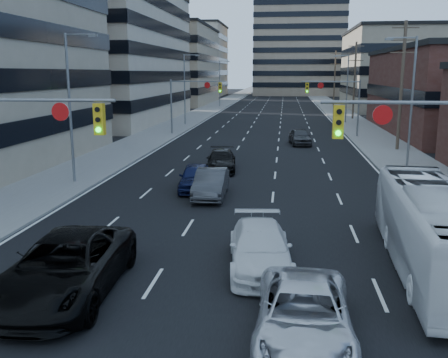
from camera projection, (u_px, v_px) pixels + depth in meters
name	position (u px, v px, depth m)	size (l,w,h in m)	color
road_surface	(277.00, 97.00, 136.45)	(18.00, 300.00, 0.02)	black
sidewalk_left	(235.00, 97.00, 137.79)	(5.00, 300.00, 0.15)	slate
sidewalk_right	(319.00, 97.00, 135.08)	(5.00, 300.00, 0.15)	slate
office_left_mid	(73.00, 19.00, 68.74)	(26.00, 34.00, 28.00)	#ADA089
office_left_far	(164.00, 66.00, 108.48)	(20.00, 30.00, 16.00)	gray
office_right_far	(410.00, 71.00, 91.27)	(22.00, 28.00, 14.00)	gray
bg_block_left	(183.00, 61.00, 147.35)	(24.00, 24.00, 20.00)	#ADA089
bg_block_right	(399.00, 75.00, 131.42)	(22.00, 22.00, 12.00)	gray
signal_near_left	(11.00, 141.00, 17.99)	(6.59, 0.33, 6.00)	slate
signal_near_right	(442.00, 148.00, 16.24)	(6.59, 0.33, 6.00)	slate
signal_far_left	(192.00, 95.00, 53.94)	(6.09, 0.33, 6.00)	slate
signal_far_right	(337.00, 96.00, 52.13)	(6.09, 0.33, 6.00)	slate
utility_pole_block	(402.00, 84.00, 42.56)	(2.20, 0.28, 11.00)	#4C3D2D
utility_pole_midblock	(355.00, 79.00, 71.68)	(2.20, 0.28, 11.00)	#4C3D2D
utility_pole_distant	(335.00, 77.00, 100.80)	(2.20, 0.28, 11.00)	#4C3D2D
streetlight_left_near	(72.00, 101.00, 29.83)	(2.03, 0.22, 9.00)	slate
streetlight_left_mid	(186.00, 86.00, 63.81)	(2.03, 0.22, 9.00)	slate
streetlight_left_far	(221.00, 81.00, 97.78)	(2.03, 0.22, 9.00)	slate
streetlight_right_near	(410.00, 99.00, 32.25)	(2.03, 0.22, 9.00)	slate
streetlight_right_far	(346.00, 85.00, 66.23)	(2.03, 0.22, 9.00)	slate
black_pickup	(65.00, 267.00, 15.29)	(3.04, 6.59, 1.83)	black
white_van	(260.00, 248.00, 17.42)	(2.11, 5.20, 1.51)	silver
silver_suv	(304.00, 314.00, 12.67)	(2.42, 5.26, 1.46)	silver
transit_bus	(434.00, 230.00, 17.03)	(2.49, 10.66, 2.97)	white
sedan_blue	(196.00, 177.00, 29.08)	(1.80, 4.47, 1.52)	#0E1339
sedan_grey_center	(211.00, 183.00, 27.42)	(1.63, 4.66, 1.54)	#38383B
sedan_black_far	(221.00, 161.00, 34.83)	(2.02, 4.96, 1.44)	black
sedan_grey_right	(300.00, 137.00, 47.32)	(1.82, 4.53, 1.54)	#343436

